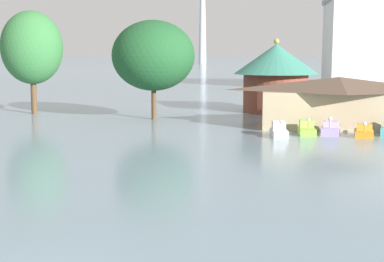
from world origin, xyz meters
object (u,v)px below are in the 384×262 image
object	(u,v)px
pedal_boat_white	(279,131)
boathouse	(338,101)
pedal_boat_lime	(307,129)
pedal_boat_orange	(364,132)
shoreline_tree_mid	(153,56)
pedal_boat_lavender	(331,129)
green_roof_pavilion	(276,74)
shoreline_tree_tall_left	(32,48)

from	to	relation	value
pedal_boat_white	boathouse	xyz separation A→B (m)	(6.28, 7.24, 2.17)
pedal_boat_lime	boathouse	distance (m)	7.05
pedal_boat_white	pedal_boat_orange	bearing A→B (deg)	88.70
boathouse	shoreline_tree_mid	distance (m)	21.14
pedal_boat_lavender	boathouse	bearing A→B (deg)	176.28
pedal_boat_lime	boathouse	xyz separation A→B (m)	(3.64, 5.62, 2.19)
pedal_boat_lime	pedal_boat_lavender	xyz separation A→B (m)	(2.21, -0.02, -0.00)
green_roof_pavilion	shoreline_tree_tall_left	size ratio (longest dim) A/B	0.85
green_roof_pavilion	shoreline_tree_mid	bearing A→B (deg)	-145.56
pedal_boat_orange	shoreline_tree_mid	xyz separation A→B (m)	(-21.66, 10.91, 6.84)
pedal_boat_lavender	shoreline_tree_tall_left	distance (m)	38.11
pedal_boat_white	shoreline_tree_tall_left	world-z (taller)	shoreline_tree_tall_left
pedal_boat_orange	shoreline_tree_mid	world-z (taller)	shoreline_tree_mid
boathouse	shoreline_tree_mid	world-z (taller)	shoreline_tree_mid
pedal_boat_white	pedal_boat_orange	xyz separation A→B (m)	(7.76, 0.62, -0.08)
pedal_boat_orange	shoreline_tree_tall_left	bearing A→B (deg)	-101.26
pedal_boat_lavender	pedal_boat_orange	xyz separation A→B (m)	(2.90, -0.98, -0.06)
boathouse	green_roof_pavilion	distance (m)	15.41
pedal_boat_white	boathouse	size ratio (longest dim) A/B	0.18
pedal_boat_lime	shoreline_tree_mid	world-z (taller)	shoreline_tree_mid
pedal_boat_lavender	boathouse	size ratio (longest dim) A/B	0.17
pedal_boat_lavender	shoreline_tree_tall_left	xyz separation A→B (m)	(-34.73, 13.66, 7.70)
pedal_boat_lime	boathouse	size ratio (longest dim) A/B	0.18
pedal_boat_lavender	green_roof_pavilion	xyz separation A→B (m)	(-4.59, 19.65, 4.41)
pedal_boat_orange	shoreline_tree_mid	bearing A→B (deg)	-106.75
pedal_boat_orange	green_roof_pavilion	xyz separation A→B (m)	(-7.49, 20.62, 4.47)
pedal_boat_lime	pedal_boat_orange	world-z (taller)	pedal_boat_lime
pedal_boat_lavender	boathouse	distance (m)	6.22
pedal_boat_lavender	green_roof_pavilion	world-z (taller)	green_roof_pavilion
pedal_boat_lime	shoreline_tree_tall_left	world-z (taller)	shoreline_tree_tall_left
pedal_boat_lavender	pedal_boat_orange	world-z (taller)	pedal_boat_lavender
shoreline_tree_mid	boathouse	bearing A→B (deg)	-12.00
green_roof_pavilion	shoreline_tree_mid	world-z (taller)	shoreline_tree_mid
green_roof_pavilion	shoreline_tree_mid	distance (m)	17.34
pedal_boat_white	pedal_boat_lime	world-z (taller)	pedal_boat_white
pedal_boat_orange	green_roof_pavilion	distance (m)	22.39
pedal_boat_white	pedal_boat_lavender	xyz separation A→B (m)	(4.85, 1.60, -0.02)
green_roof_pavilion	shoreline_tree_tall_left	distance (m)	30.91
pedal_boat_lavender	pedal_boat_orange	distance (m)	3.06
shoreline_tree_mid	shoreline_tree_tall_left	bearing A→B (deg)	166.88
boathouse	green_roof_pavilion	size ratio (longest dim) A/B	1.55
boathouse	pedal_boat_orange	bearing A→B (deg)	-77.46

